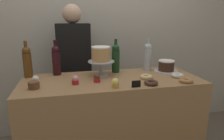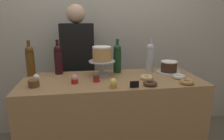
% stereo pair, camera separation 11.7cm
% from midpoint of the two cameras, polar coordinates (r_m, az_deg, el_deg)
% --- Properties ---
extents(back_wall, '(6.00, 0.05, 2.60)m').
position_cam_midpoint_polar(back_wall, '(2.59, -1.75, 10.93)').
color(back_wall, '#BCB7A8').
rests_on(back_wall, ground_plane).
extents(display_counter, '(1.56, 0.62, 0.94)m').
position_cam_midpoint_polar(display_counter, '(1.98, 1.76, -15.63)').
color(display_counter, '#997047').
rests_on(display_counter, ground_plane).
extents(cake_stand_pedestal, '(0.24, 0.24, 0.14)m').
position_cam_midpoint_polar(cake_stand_pedestal, '(1.87, -1.02, 1.29)').
color(cake_stand_pedestal, '#B2B2B7').
rests_on(cake_stand_pedestal, display_counter).
extents(white_layer_cake, '(0.17, 0.17, 0.13)m').
position_cam_midpoint_polar(white_layer_cake, '(1.85, -1.04, 4.59)').
color(white_layer_cake, tan).
rests_on(white_layer_cake, cake_stand_pedestal).
extents(silver_serving_platter, '(0.24, 0.24, 0.01)m').
position_cam_midpoint_polar(silver_serving_platter, '(2.08, 17.10, -0.55)').
color(silver_serving_platter, silver).
rests_on(silver_serving_platter, display_counter).
extents(chocolate_round_cake, '(0.16, 0.16, 0.10)m').
position_cam_midpoint_polar(chocolate_round_cake, '(2.07, 17.22, 0.98)').
color(chocolate_round_cake, '#3D2619').
rests_on(chocolate_round_cake, silver_serving_platter).
extents(wine_bottle_amber, '(0.08, 0.08, 0.33)m').
position_cam_midpoint_polar(wine_bottle_amber, '(1.98, -20.40, 2.60)').
color(wine_bottle_amber, '#5B3814').
rests_on(wine_bottle_amber, display_counter).
extents(wine_bottle_dark_red, '(0.08, 0.08, 0.33)m').
position_cam_midpoint_polar(wine_bottle_dark_red, '(1.97, -13.19, 3.03)').
color(wine_bottle_dark_red, black).
rests_on(wine_bottle_dark_red, display_counter).
extents(wine_bottle_clear, '(0.08, 0.08, 0.33)m').
position_cam_midpoint_polar(wine_bottle_clear, '(2.07, 12.22, 3.65)').
color(wine_bottle_clear, '#B2BCC1').
rests_on(wine_bottle_clear, display_counter).
extents(wine_bottle_green, '(0.08, 0.08, 0.33)m').
position_cam_midpoint_polar(wine_bottle_green, '(1.97, 3.21, 3.43)').
color(wine_bottle_green, '#193D1E').
rests_on(wine_bottle_green, display_counter).
extents(cupcake_vanilla, '(0.06, 0.06, 0.07)m').
position_cam_midpoint_polar(cupcake_vanilla, '(1.76, -18.64, -2.37)').
color(cupcake_vanilla, white).
rests_on(cupcake_vanilla, display_counter).
extents(cupcake_strawberry, '(0.06, 0.06, 0.07)m').
position_cam_midpoint_polar(cupcake_strawberry, '(1.67, -8.48, -2.61)').
color(cupcake_strawberry, red).
rests_on(cupcake_strawberry, display_counter).
extents(cupcake_chocolate, '(0.06, 0.06, 0.07)m').
position_cam_midpoint_polar(cupcake_chocolate, '(1.70, -2.48, -2.18)').
color(cupcake_chocolate, red).
rests_on(cupcake_chocolate, display_counter).
extents(cupcake_lemon, '(0.06, 0.06, 0.07)m').
position_cam_midpoint_polar(cupcake_lemon, '(1.56, 2.52, -3.75)').
color(cupcake_lemon, gold).
rests_on(cupcake_lemon, display_counter).
extents(donut_sugar, '(0.11, 0.11, 0.03)m').
position_cam_midpoint_polar(donut_sugar, '(1.91, 19.97, -1.76)').
color(donut_sugar, silver).
rests_on(donut_sugar, display_counter).
extents(donut_chocolate, '(0.11, 0.11, 0.03)m').
position_cam_midpoint_polar(donut_chocolate, '(1.65, 12.65, -3.71)').
color(donut_chocolate, '#472D1E').
rests_on(donut_chocolate, display_counter).
extents(donut_glazed, '(0.11, 0.11, 0.03)m').
position_cam_midpoint_polar(donut_glazed, '(1.81, 11.51, -2.05)').
color(donut_glazed, '#E0C17F').
rests_on(donut_glazed, display_counter).
extents(donut_maple, '(0.11, 0.11, 0.03)m').
position_cam_midpoint_polar(donut_maple, '(1.78, 22.02, -3.12)').
color(donut_maple, '#B27F47').
rests_on(donut_maple, display_counter).
extents(cookie_stack, '(0.08, 0.08, 0.05)m').
position_cam_midpoint_polar(cookie_stack, '(1.67, -19.20, -3.57)').
color(cookie_stack, brown).
rests_on(cookie_stack, display_counter).
extents(price_sign_chalkboard, '(0.07, 0.01, 0.05)m').
position_cam_midpoint_polar(price_sign_chalkboard, '(1.58, 8.41, -4.03)').
color(price_sign_chalkboard, black).
rests_on(price_sign_chalkboard, display_counter).
extents(barista_figure, '(0.36, 0.22, 1.60)m').
position_cam_midpoint_polar(barista_figure, '(2.35, -8.00, -0.99)').
color(barista_figure, black).
rests_on(barista_figure, ground_plane).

